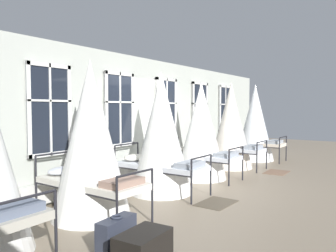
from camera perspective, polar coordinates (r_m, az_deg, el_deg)
name	(u,v)px	position (r m, az deg, el deg)	size (l,w,h in m)	color
ground	(183,185)	(7.86, 2.49, -9.97)	(26.02, 26.02, 0.00)	gray
back_wall_with_windows	(142,119)	(8.37, -4.50, 1.24)	(14.01, 0.10, 3.01)	#B2B7AD
window_bank	(146,141)	(8.33, -3.84, -2.57)	(10.02, 0.10, 2.51)	black
cot_second	(91,141)	(5.53, -13.03, -2.51)	(1.29, 1.96, 2.55)	black
cot_third	(161,134)	(6.95, -1.16, -1.44)	(1.29, 1.95, 2.52)	black
cot_fourth	(201,132)	(8.44, 5.65, -0.97)	(1.29, 1.96, 2.43)	black
cot_fifth	(231,126)	(10.09, 10.66, -0.02)	(1.29, 1.95, 2.54)	black
cot_sixth	(255,123)	(11.76, 14.58, 0.45)	(1.29, 1.95, 2.58)	black
rug_third	(216,203)	(6.45, 8.21, -12.86)	(0.80, 0.56, 0.01)	brown
rug_fifth	(277,172)	(9.76, 18.02, -7.51)	(0.80, 0.56, 0.01)	brown
suitcase_dark	(117,236)	(4.32, -8.76, -17.99)	(0.57, 0.25, 0.47)	#2D3342
travel_trunk	(143,250)	(3.96, -4.24, -20.33)	(0.64, 0.40, 0.40)	black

